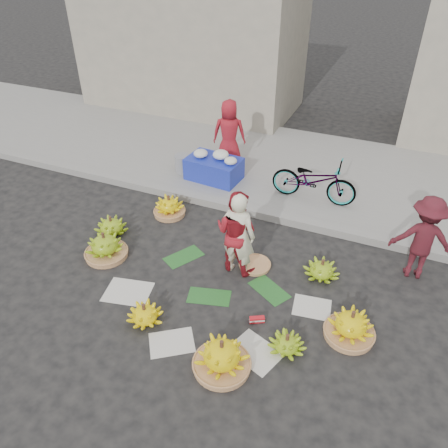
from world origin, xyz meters
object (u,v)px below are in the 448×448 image
at_px(vendor_cream, 239,235).
at_px(flower_table, 214,167).
at_px(banana_bunch_4, 351,326).
at_px(bicycle, 314,180).
at_px(banana_bunch_0, 105,246).

xyz_separation_m(vendor_cream, flower_table, (-1.53, 2.49, -0.34)).
bearing_deg(flower_table, vendor_cream, -53.48).
distance_m(banana_bunch_4, bicycle, 3.41).
bearing_deg(banana_bunch_4, bicycle, 112.61).
xyz_separation_m(banana_bunch_4, bicycle, (-1.30, 3.13, 0.36)).
height_order(banana_bunch_4, vendor_cream, vendor_cream).
xyz_separation_m(flower_table, bicycle, (2.14, -0.01, 0.17)).
bearing_deg(flower_table, banana_bunch_4, -37.52).
height_order(banana_bunch_0, banana_bunch_4, banana_bunch_0).
bearing_deg(banana_bunch_0, banana_bunch_4, -1.91).
distance_m(banana_bunch_0, flower_table, 3.08).
bearing_deg(vendor_cream, banana_bunch_4, 162.60).
distance_m(banana_bunch_0, vendor_cream, 2.33).
bearing_deg(flower_table, bicycle, 4.58).
bearing_deg(banana_bunch_4, banana_bunch_0, 178.09).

